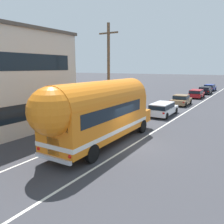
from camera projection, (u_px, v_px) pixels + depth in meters
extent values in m
plane|color=#38383D|center=(132.00, 145.00, 14.63)|extent=(300.00, 300.00, 0.00)
cube|color=silver|center=(183.00, 114.00, 24.56)|extent=(0.14, 80.00, 0.01)
cube|color=silver|center=(152.00, 110.00, 26.44)|extent=(0.12, 80.00, 0.01)
cylinder|color=brown|center=(109.00, 76.00, 19.27)|extent=(0.24, 0.24, 8.50)
cube|color=brown|center=(108.00, 33.00, 18.60)|extent=(1.80, 0.12, 0.12)
cube|color=orange|center=(102.00, 118.00, 14.52)|extent=(2.70, 8.59, 2.30)
cylinder|color=orange|center=(101.00, 100.00, 14.29)|extent=(2.64, 8.49, 2.45)
sphere|color=orange|center=(52.00, 111.00, 10.75)|extent=(2.40, 2.40, 2.40)
cube|color=orange|center=(135.00, 115.00, 18.78)|extent=(2.29, 1.35, 0.95)
cube|color=white|center=(102.00, 128.00, 14.64)|extent=(2.74, 8.63, 0.24)
cube|color=black|center=(99.00, 110.00, 14.15)|extent=(2.68, 6.79, 0.76)
cube|color=black|center=(52.00, 121.00, 10.84)|extent=(2.00, 0.13, 0.84)
cube|color=white|center=(54.00, 146.00, 11.08)|extent=(0.80, 0.08, 0.90)
cube|color=silver|center=(53.00, 159.00, 11.12)|extent=(2.34, 0.19, 0.20)
sphere|color=red|center=(39.00, 148.00, 11.66)|extent=(0.20, 0.20, 0.20)
sphere|color=red|center=(70.00, 157.00, 10.59)|extent=(0.20, 0.20, 0.20)
cube|color=black|center=(132.00, 100.00, 18.01)|extent=(2.14, 0.15, 0.96)
cube|color=silver|center=(138.00, 115.00, 19.38)|extent=(0.90, 0.12, 0.56)
cylinder|color=black|center=(116.00, 122.00, 18.60)|extent=(0.28, 1.01, 1.00)
cylinder|color=black|center=(142.00, 126.00, 17.41)|extent=(0.28, 1.01, 1.00)
cylinder|color=black|center=(59.00, 146.00, 13.11)|extent=(0.28, 1.01, 1.00)
cylinder|color=black|center=(92.00, 153.00, 11.93)|extent=(0.28, 1.01, 1.00)
cube|color=white|center=(163.00, 110.00, 23.70)|extent=(1.95, 4.73, 0.60)
cube|color=white|center=(162.00, 106.00, 23.19)|extent=(1.71, 3.28, 0.55)
cube|color=black|center=(162.00, 106.00, 23.20)|extent=(1.78, 3.32, 0.43)
cube|color=red|center=(148.00, 112.00, 22.09)|extent=(0.20, 0.04, 0.14)
cube|color=red|center=(164.00, 113.00, 21.28)|extent=(0.20, 0.04, 0.14)
cylinder|color=black|center=(160.00, 109.00, 25.57)|extent=(0.22, 0.64, 0.64)
cylinder|color=black|center=(176.00, 111.00, 24.68)|extent=(0.22, 0.64, 0.64)
cylinder|color=black|center=(149.00, 114.00, 22.80)|extent=(0.22, 0.64, 0.64)
cylinder|color=black|center=(167.00, 116.00, 21.91)|extent=(0.22, 0.64, 0.64)
cube|color=olive|center=(181.00, 101.00, 30.16)|extent=(2.00, 4.27, 0.60)
cube|color=olive|center=(181.00, 97.00, 29.94)|extent=(1.74, 1.91, 0.55)
cube|color=black|center=(181.00, 97.00, 29.95)|extent=(1.80, 1.95, 0.43)
cube|color=red|center=(170.00, 101.00, 28.76)|extent=(0.20, 0.04, 0.14)
cube|color=red|center=(184.00, 102.00, 27.92)|extent=(0.20, 0.04, 0.14)
cylinder|color=black|center=(177.00, 101.00, 31.84)|extent=(0.22, 0.64, 0.64)
cylinder|color=black|center=(190.00, 102.00, 30.92)|extent=(0.22, 0.64, 0.64)
cylinder|color=black|center=(171.00, 103.00, 29.47)|extent=(0.22, 0.64, 0.64)
cylinder|color=black|center=(185.00, 105.00, 28.55)|extent=(0.22, 0.64, 0.64)
cube|color=#A5191E|center=(197.00, 95.00, 37.21)|extent=(1.97, 4.26, 0.60)
cube|color=#A5191E|center=(196.00, 91.00, 36.70)|extent=(1.74, 3.01, 0.55)
cube|color=black|center=(196.00, 92.00, 36.71)|extent=(1.80, 3.05, 0.43)
cube|color=red|center=(189.00, 95.00, 35.81)|extent=(0.20, 0.05, 0.14)
cube|color=red|center=(199.00, 95.00, 34.99)|extent=(0.20, 0.05, 0.14)
cylinder|color=black|center=(193.00, 95.00, 38.89)|extent=(0.22, 0.65, 0.64)
cylinder|color=black|center=(204.00, 95.00, 37.99)|extent=(0.22, 0.65, 0.64)
cylinder|color=black|center=(189.00, 96.00, 36.52)|extent=(0.22, 0.65, 0.64)
cylinder|color=black|center=(201.00, 97.00, 35.62)|extent=(0.22, 0.65, 0.64)
cube|color=black|center=(205.00, 91.00, 42.77)|extent=(1.95, 4.25, 0.60)
cube|color=black|center=(205.00, 88.00, 42.26)|extent=(1.73, 3.00, 0.55)
cube|color=black|center=(205.00, 88.00, 42.27)|extent=(1.79, 3.04, 0.43)
cube|color=red|center=(199.00, 91.00, 41.39)|extent=(0.20, 0.04, 0.14)
cube|color=red|center=(208.00, 91.00, 40.54)|extent=(0.20, 0.04, 0.14)
cylinder|color=black|center=(202.00, 91.00, 44.45)|extent=(0.21, 0.64, 0.64)
cylinder|color=black|center=(212.00, 92.00, 43.53)|extent=(0.21, 0.64, 0.64)
cylinder|color=black|center=(199.00, 93.00, 42.10)|extent=(0.21, 0.64, 0.64)
cylinder|color=black|center=(209.00, 93.00, 41.17)|extent=(0.21, 0.64, 0.64)
cube|color=navy|center=(210.00, 88.00, 48.52)|extent=(1.93, 4.54, 0.60)
cube|color=navy|center=(210.00, 86.00, 48.02)|extent=(1.71, 3.08, 0.55)
cube|color=black|center=(210.00, 86.00, 48.02)|extent=(1.77, 3.12, 0.43)
cube|color=red|center=(204.00, 88.00, 47.07)|extent=(0.20, 0.04, 0.14)
cube|color=red|center=(212.00, 88.00, 46.19)|extent=(0.20, 0.04, 0.14)
cylinder|color=black|center=(207.00, 88.00, 50.31)|extent=(0.21, 0.64, 0.64)
cylinder|color=black|center=(216.00, 89.00, 49.35)|extent=(0.21, 0.64, 0.64)
cylinder|color=black|center=(204.00, 90.00, 47.77)|extent=(0.21, 0.64, 0.64)
cylinder|color=black|center=(213.00, 90.00, 46.81)|extent=(0.21, 0.64, 0.64)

